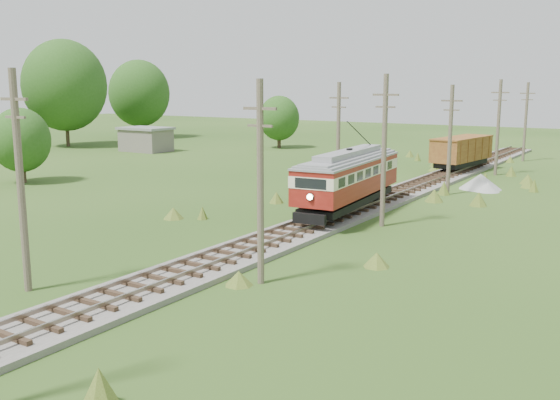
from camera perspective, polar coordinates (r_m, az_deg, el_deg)
The scene contains 16 objects.
railbed_main at distance 41.92m, azimuth 6.93°, elevation -0.84°, with size 3.60×96.00×0.57m.
streetcar at distance 40.53m, azimuth 6.32°, elevation 2.24°, with size 3.96×12.32×5.58m.
gondola at distance 63.34m, azimuth 16.28°, elevation 4.37°, with size 3.84×8.92×2.87m.
gravel_pile at distance 53.21m, azimuth 17.95°, elevation 1.55°, with size 3.49×3.70×1.27m.
utility_pole_r_2 at distance 25.87m, azimuth -1.81°, elevation 1.76°, with size 1.60×0.30×8.60m.
utility_pole_r_3 at distance 37.25m, azimuth 9.50°, elevation 4.58°, with size 1.60×0.30×9.00m.
utility_pole_r_4 at distance 49.50m, azimuth 15.28°, elevation 5.41°, with size 1.60×0.30×8.40m.
utility_pole_r_5 at distance 61.88m, azimuth 19.32°, elevation 6.36°, with size 1.60×0.30×8.90m.
utility_pole_r_6 at distance 74.61m, azimuth 21.54°, elevation 6.73°, with size 1.60×0.30×8.70m.
utility_pole_l_a at distance 26.92m, azimuth -22.66°, elevation 1.73°, with size 1.60×0.30×9.00m.
utility_pole_l_b at distance 48.66m, azimuth 5.35°, elevation 5.77°, with size 1.60×0.30×8.60m.
tree_left_4 at distance 91.72m, azimuth -19.10°, elevation 9.87°, with size 11.34×11.34×14.61m.
tree_left_5 at distance 103.86m, azimuth -12.74°, elevation 9.49°, with size 9.66×9.66×12.44m.
tree_mid_a at distance 84.66m, azimuth -0.08°, elevation 7.49°, with size 5.46×5.46×7.03m.
tree_mid_c at distance 58.31m, azimuth -22.63°, elevation 5.08°, with size 5.04×5.04×6.49m.
shed at distance 82.21m, azimuth -12.16°, elevation 5.47°, with size 6.40×4.40×3.10m.
Camera 1 is at (17.81, -3.07, 8.31)m, focal length 40.00 mm.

